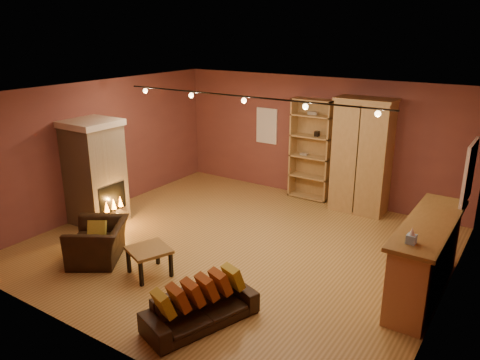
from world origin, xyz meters
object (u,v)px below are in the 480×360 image
Objects in this scene: bar_counter at (426,257)px; armoire at (362,156)px; bookcase at (312,149)px; coffee_table at (149,252)px; fireplace at (95,172)px; loveseat at (200,301)px; armchair at (98,236)px.

armoire is at bearing 126.17° from bar_counter.
armoire is (1.24, -0.19, 0.05)m from bookcase.
bookcase is 2.91× the size of coffee_table.
fireplace is 5.54m from armoire.
fireplace is 1.29× the size of loveseat.
fireplace is at bearing 86.59° from loveseat.
bar_counter is at bearing -53.83° from armoire.
armoire is 1.00× the size of bar_counter.
loveseat is (-2.32, -2.45, -0.26)m from bar_counter.
coffee_table is at bearing -23.21° from fireplace.
armoire is at bearing -8.76° from bookcase.
armchair reaches higher than coffee_table.
fireplace is 0.86× the size of armoire.
fireplace is 0.86× the size of bar_counter.
armoire reaches higher than fireplace.
coffee_table is (-0.59, -4.77, -0.79)m from bookcase.
bookcase is (3.01, 3.73, 0.12)m from fireplace.
armoire is 5.57m from armchair.
armchair is (-2.60, 0.48, 0.11)m from loveseat.
armchair is (-2.93, -4.68, -0.79)m from armoire.
fireplace is at bearing -128.96° from bookcase.
bar_counter is 3.38m from loveseat.
fireplace reaches higher than coffee_table.
bookcase is 4.87m from coffee_table.
armoire is 1.50× the size of loveseat.
armoire is at bearing 39.73° from fireplace.
bookcase is at bearing 28.75° from loveseat.
fireplace is at bearing -172.52° from bar_counter.
armoire is at bearing 68.15° from coffee_table.
fireplace is 6.31m from bar_counter.
bar_counter is (3.23, -2.91, -0.59)m from bookcase.
loveseat is (0.91, -5.35, -0.84)m from bookcase.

